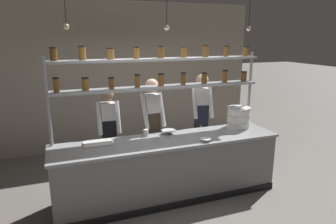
{
  "coord_description": "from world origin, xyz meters",
  "views": [
    {
      "loc": [
        -1.46,
        -3.91,
        2.39
      ],
      "look_at": [
        0.07,
        0.2,
        1.28
      ],
      "focal_mm": 32.0,
      "sensor_mm": 36.0,
      "label": 1
    }
  ],
  "objects_px": {
    "prep_bowl_center_front": "(169,132)",
    "serving_cup_front": "(146,133)",
    "cutting_board": "(98,144)",
    "spice_shelf_unit": "(160,76)",
    "prep_bowl_near_left": "(206,140)",
    "chef_left": "(109,131)",
    "chef_right": "(201,115)",
    "chef_center": "(152,124)",
    "container_stack": "(238,117)"
  },
  "relations": [
    {
      "from": "chef_right",
      "to": "serving_cup_front",
      "type": "distance_m",
      "value": 1.3
    },
    {
      "from": "chef_left",
      "to": "prep_bowl_center_front",
      "type": "bearing_deg",
      "value": -25.97
    },
    {
      "from": "prep_bowl_near_left",
      "to": "serving_cup_front",
      "type": "distance_m",
      "value": 0.91
    },
    {
      "from": "chef_left",
      "to": "prep_bowl_center_front",
      "type": "xyz_separation_m",
      "value": [
        0.85,
        -0.47,
        0.03
      ]
    },
    {
      "from": "chef_center",
      "to": "chef_right",
      "type": "distance_m",
      "value": 1.03
    },
    {
      "from": "serving_cup_front",
      "to": "prep_bowl_near_left",
      "type": "bearing_deg",
      "value": -36.29
    },
    {
      "from": "chef_left",
      "to": "cutting_board",
      "type": "height_order",
      "value": "chef_left"
    },
    {
      "from": "chef_left",
      "to": "chef_right",
      "type": "relative_size",
      "value": 0.92
    },
    {
      "from": "prep_bowl_center_front",
      "to": "cutting_board",
      "type": "bearing_deg",
      "value": -175.42
    },
    {
      "from": "cutting_board",
      "to": "serving_cup_front",
      "type": "relative_size",
      "value": 4.02
    },
    {
      "from": "spice_shelf_unit",
      "to": "chef_right",
      "type": "distance_m",
      "value": 1.31
    },
    {
      "from": "spice_shelf_unit",
      "to": "prep_bowl_near_left",
      "type": "height_order",
      "value": "spice_shelf_unit"
    },
    {
      "from": "spice_shelf_unit",
      "to": "prep_bowl_near_left",
      "type": "xyz_separation_m",
      "value": [
        0.48,
        -0.6,
        -0.88
      ]
    },
    {
      "from": "container_stack",
      "to": "prep_bowl_near_left",
      "type": "distance_m",
      "value": 0.95
    },
    {
      "from": "chef_center",
      "to": "container_stack",
      "type": "relative_size",
      "value": 4.56
    },
    {
      "from": "cutting_board",
      "to": "prep_bowl_center_front",
      "type": "distance_m",
      "value": 1.1
    },
    {
      "from": "cutting_board",
      "to": "prep_bowl_center_front",
      "type": "relative_size",
      "value": 1.79
    },
    {
      "from": "prep_bowl_near_left",
      "to": "cutting_board",
      "type": "bearing_deg",
      "value": 164.22
    },
    {
      "from": "chef_center",
      "to": "prep_bowl_near_left",
      "type": "bearing_deg",
      "value": -60.89
    },
    {
      "from": "chef_center",
      "to": "cutting_board",
      "type": "relative_size",
      "value": 4.37
    },
    {
      "from": "prep_bowl_center_front",
      "to": "serving_cup_front",
      "type": "height_order",
      "value": "serving_cup_front"
    },
    {
      "from": "spice_shelf_unit",
      "to": "prep_bowl_near_left",
      "type": "bearing_deg",
      "value": -51.29
    },
    {
      "from": "chef_center",
      "to": "serving_cup_front",
      "type": "bearing_deg",
      "value": -128.76
    },
    {
      "from": "spice_shelf_unit",
      "to": "cutting_board",
      "type": "xyz_separation_m",
      "value": [
        -1.0,
        -0.18,
        -0.89
      ]
    },
    {
      "from": "prep_bowl_center_front",
      "to": "spice_shelf_unit",
      "type": "bearing_deg",
      "value": 136.61
    },
    {
      "from": "spice_shelf_unit",
      "to": "chef_left",
      "type": "relative_size",
      "value": 2.02
    },
    {
      "from": "container_stack",
      "to": "prep_bowl_near_left",
      "type": "height_order",
      "value": "container_stack"
    },
    {
      "from": "container_stack",
      "to": "prep_bowl_near_left",
      "type": "relative_size",
      "value": 2.39
    },
    {
      "from": "spice_shelf_unit",
      "to": "prep_bowl_near_left",
      "type": "relative_size",
      "value": 20.26
    },
    {
      "from": "container_stack",
      "to": "prep_bowl_center_front",
      "type": "relative_size",
      "value": 1.71
    },
    {
      "from": "chef_center",
      "to": "cutting_board",
      "type": "height_order",
      "value": "chef_center"
    },
    {
      "from": "prep_bowl_center_front",
      "to": "prep_bowl_near_left",
      "type": "bearing_deg",
      "value": -52.96
    },
    {
      "from": "spice_shelf_unit",
      "to": "chef_right",
      "type": "height_order",
      "value": "spice_shelf_unit"
    },
    {
      "from": "spice_shelf_unit",
      "to": "chef_center",
      "type": "distance_m",
      "value": 0.84
    },
    {
      "from": "container_stack",
      "to": "cutting_board",
      "type": "xyz_separation_m",
      "value": [
        -2.31,
        -0.02,
        -0.16
      ]
    },
    {
      "from": "serving_cup_front",
      "to": "chef_left",
      "type": "bearing_deg",
      "value": 138.67
    },
    {
      "from": "spice_shelf_unit",
      "to": "prep_bowl_center_front",
      "type": "distance_m",
      "value": 0.88
    },
    {
      "from": "container_stack",
      "to": "cutting_board",
      "type": "bearing_deg",
      "value": -179.45
    },
    {
      "from": "serving_cup_front",
      "to": "prep_bowl_center_front",
      "type": "bearing_deg",
      "value": -5.77
    },
    {
      "from": "spice_shelf_unit",
      "to": "container_stack",
      "type": "bearing_deg",
      "value": -6.86
    },
    {
      "from": "chef_right",
      "to": "cutting_board",
      "type": "bearing_deg",
      "value": -152.3
    },
    {
      "from": "container_stack",
      "to": "serving_cup_front",
      "type": "distance_m",
      "value": 1.58
    },
    {
      "from": "chef_left",
      "to": "serving_cup_front",
      "type": "xyz_separation_m",
      "value": [
        0.49,
        -0.43,
        0.05
      ]
    },
    {
      "from": "prep_bowl_center_front",
      "to": "serving_cup_front",
      "type": "xyz_separation_m",
      "value": [
        -0.36,
        0.04,
        0.02
      ]
    },
    {
      "from": "chef_left",
      "to": "serving_cup_front",
      "type": "distance_m",
      "value": 0.65
    },
    {
      "from": "container_stack",
      "to": "cutting_board",
      "type": "relative_size",
      "value": 0.96
    },
    {
      "from": "chef_right",
      "to": "prep_bowl_near_left",
      "type": "xyz_separation_m",
      "value": [
        -0.46,
        -1.05,
        -0.08
      ]
    },
    {
      "from": "spice_shelf_unit",
      "to": "container_stack",
      "type": "height_order",
      "value": "spice_shelf_unit"
    },
    {
      "from": "cutting_board",
      "to": "serving_cup_front",
      "type": "height_order",
      "value": "serving_cup_front"
    },
    {
      "from": "chef_left",
      "to": "chef_center",
      "type": "height_order",
      "value": "chef_center"
    }
  ]
}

